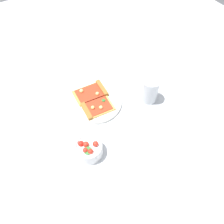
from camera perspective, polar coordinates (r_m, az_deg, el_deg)
The scene contains 6 objects.
ground_plane at distance 0.98m, azimuth -3.78°, elevation 1.42°, with size 2.40×2.40×0.00m, color silver.
plate at distance 0.99m, azimuth -4.73°, elevation 2.68°, with size 0.25×0.25×0.01m, color white.
pizza_slice_near at distance 0.95m, azimuth -4.28°, elevation 1.18°, with size 0.10×0.14×0.02m.
pizza_slice_far at distance 1.01m, azimuth -5.29°, elevation 5.26°, with size 0.11×0.15×0.02m.
salad_bowl at distance 0.83m, azimuth -6.19°, elevation -9.73°, with size 0.11×0.11×0.07m.
soda_glass at distance 0.98m, azimuth 10.00°, elevation 5.56°, with size 0.08×0.08×0.12m.
Camera 1 is at (0.55, -0.25, 0.77)m, focal length 34.36 mm.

